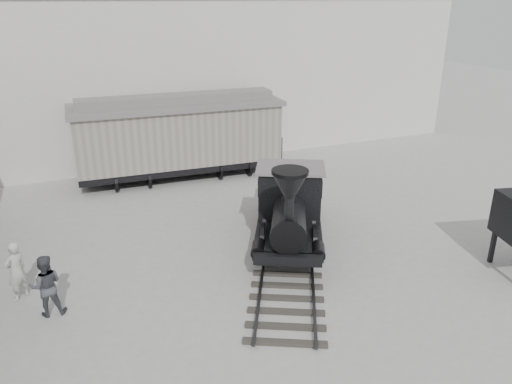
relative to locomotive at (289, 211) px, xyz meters
name	(u,v)px	position (x,y,z in m)	size (l,w,h in m)	color
ground	(299,309)	(-1.45, -3.57, -1.28)	(90.00, 90.00, 0.00)	#9E9E9B
north_wall	(162,52)	(-1.45, 11.41, 4.28)	(34.00, 2.51, 11.00)	silver
locomotive	(289,211)	(0.00, 0.00, 0.00)	(6.42, 9.68, 3.46)	#2C2923
boxcar	(179,135)	(-1.59, 8.43, 0.79)	(9.80, 3.55, 3.95)	black
visitor_a	(16,271)	(-8.57, 0.07, -0.39)	(0.65, 0.42, 1.77)	beige
visitor_b	(46,286)	(-7.82, -1.09, -0.40)	(0.86, 0.67, 1.77)	#47474F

